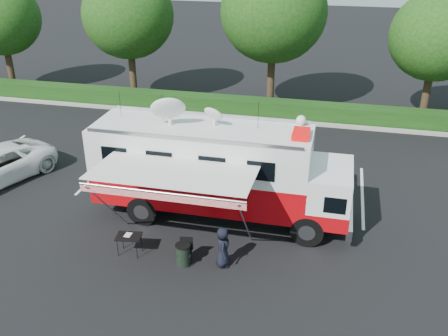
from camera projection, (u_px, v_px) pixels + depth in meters
The scene contains 9 objects.
ground_plane at pixel (221, 216), 19.82m from camera, with size 120.00×120.00×0.00m, color black.
back_border at pixel (292, 30), 28.69m from camera, with size 60.00×6.14×8.87m.
stall_lines at pixel (226, 181), 22.55m from camera, with size 24.12×5.50×0.01m.
command_truck at pixel (219, 170), 18.95m from camera, with size 9.88×2.72×4.74m.
awning at pixel (172, 177), 16.22m from camera, with size 5.39×2.78×3.25m.
person at pixel (223, 265), 16.98m from camera, with size 0.72×0.47×1.48m, color black.
folding_table at pixel (129, 237), 17.29m from camera, with size 0.95×0.73×0.74m.
folding_chair at pixel (186, 248), 16.91m from camera, with size 0.51×0.53×0.94m.
trash_bin at pixel (183, 254), 16.86m from camera, with size 0.52×0.52×0.79m.
Camera 1 is at (3.98, -16.50, 10.42)m, focal length 40.00 mm.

